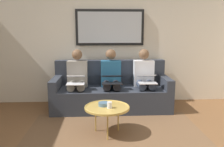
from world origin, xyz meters
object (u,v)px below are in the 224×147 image
object	(u,v)px
laptop_black	(112,79)
person_left	(144,77)
framed_mirror	(110,27)
laptop_silver	(147,79)
person_middle	(111,78)
coffee_table	(107,108)
couch	(111,92)
person_right	(77,78)
bowl	(104,104)
cup	(110,105)
laptop_white	(76,80)

from	to	relation	value
laptop_black	person_left	bearing A→B (deg)	-158.91
framed_mirror	laptop_silver	size ratio (longest dim) A/B	4.07
framed_mirror	person_middle	size ratio (longest dim) A/B	1.21
coffee_table	person_left	xyz separation A→B (m)	(-0.75, -1.15, 0.21)
laptop_silver	laptop_black	xyz separation A→B (m)	(0.64, 0.00, -0.00)
couch	person_right	distance (m)	0.71
bowl	person_right	world-z (taller)	person_right
cup	person_middle	distance (m)	1.22
cup	person_middle	world-z (taller)	person_middle
coffee_table	laptop_silver	distance (m)	1.20
couch	laptop_white	world-z (taller)	couch
person_left	laptop_black	world-z (taller)	person_left
couch	bowl	xyz separation A→B (m)	(0.16, 1.16, 0.13)
coffee_table	person_right	xyz separation A→B (m)	(0.53, -1.15, 0.21)
laptop_white	person_left	bearing A→B (deg)	-169.26
coffee_table	bowl	bearing A→B (deg)	-49.58
framed_mirror	laptop_white	bearing A→B (deg)	47.56
coffee_table	person_left	bearing A→B (deg)	-123.25
framed_mirror	laptop_black	bearing A→B (deg)	90.00
laptop_silver	person_right	xyz separation A→B (m)	(1.28, -0.24, -0.02)
framed_mirror	cup	distance (m)	1.99
laptop_silver	person_middle	bearing A→B (deg)	-20.94
person_left	couch	bearing A→B (deg)	-6.13
framed_mirror	laptop_white	world-z (taller)	framed_mirror
bowl	person_right	size ratio (longest dim) A/B	0.14
cup	couch	bearing A→B (deg)	-93.62
laptop_black	laptop_white	xyz separation A→B (m)	(0.64, -0.00, 0.00)
laptop_black	laptop_white	distance (m)	0.64
laptop_silver	cup	bearing A→B (deg)	53.21
framed_mirror	laptop_black	size ratio (longest dim) A/B	3.84
framed_mirror	bowl	xyz separation A→B (m)	(0.16, 1.55, -1.11)
bowl	person_middle	size ratio (longest dim) A/B	0.14
couch	bowl	distance (m)	1.18
laptop_black	coffee_table	bearing A→B (deg)	82.85
person_left	person_right	bearing A→B (deg)	0.00
cup	laptop_silver	distance (m)	1.22
couch	cup	size ratio (longest dim) A/B	24.44
framed_mirror	person_middle	world-z (taller)	framed_mirror
framed_mirror	cup	xyz separation A→B (m)	(0.08, 1.67, -1.09)
couch	framed_mirror	bearing A→B (deg)	-90.00
laptop_silver	person_right	size ratio (longest dim) A/B	0.30
person_left	laptop_white	bearing A→B (deg)	10.74
laptop_black	person_right	xyz separation A→B (m)	(0.64, -0.25, -0.01)
person_left	laptop_silver	distance (m)	0.25
person_middle	laptop_black	bearing A→B (deg)	90.00
couch	person_middle	distance (m)	0.31
laptop_black	laptop_silver	bearing A→B (deg)	-179.83
person_left	laptop_white	distance (m)	1.30
framed_mirror	laptop_black	world-z (taller)	framed_mirror
person_left	cup	bearing A→B (deg)	59.19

